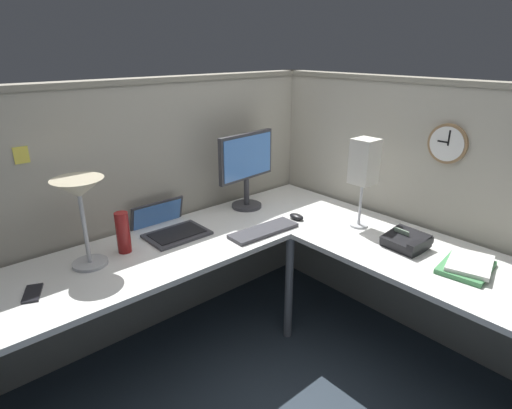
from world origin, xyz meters
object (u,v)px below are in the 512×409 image
(monitor, at_px, (247,165))
(computer_mouse, at_px, (296,217))
(office_phone, at_px, (407,242))
(book_stack, at_px, (468,266))
(cell_phone, at_px, (32,293))
(desk_lamp_dome, at_px, (79,196))
(keyboard, at_px, (264,231))
(thermos_flask, at_px, (123,233))
(wall_clock, at_px, (448,144))
(laptop, at_px, (168,227))
(desk_lamp_paper, at_px, (364,164))

(monitor, bearing_deg, computer_mouse, -75.06)
(office_phone, height_order, book_stack, office_phone)
(cell_phone, bearing_deg, desk_lamp_dome, 42.10)
(keyboard, bearing_deg, office_phone, -53.80)
(monitor, xyz_separation_m, thermos_flask, (-0.90, -0.07, -0.18))
(monitor, height_order, office_phone, monitor)
(computer_mouse, xyz_separation_m, office_phone, (0.15, -0.67, 0.02))
(computer_mouse, height_order, wall_clock, wall_clock)
(computer_mouse, distance_m, thermos_flask, 1.05)
(laptop, relative_size, cell_phone, 2.64)
(monitor, distance_m, thermos_flask, 0.92)
(office_phone, bearing_deg, desk_lamp_paper, 81.03)
(desk_lamp_dome, relative_size, thermos_flask, 2.02)
(computer_mouse, height_order, thermos_flask, thermos_flask)
(wall_clock, bearing_deg, desk_lamp_paper, 130.84)
(office_phone, distance_m, desk_lamp_paper, 0.49)
(laptop, relative_size, thermos_flask, 1.73)
(cell_phone, xyz_separation_m, office_phone, (1.63, -0.84, 0.03))
(desk_lamp_paper, bearing_deg, thermos_flask, 153.16)
(cell_phone, height_order, book_stack, book_stack)
(monitor, xyz_separation_m, desk_lamp_dome, (-1.09, -0.09, 0.07))
(keyboard, distance_m, thermos_flask, 0.78)
(keyboard, relative_size, desk_lamp_dome, 0.97)
(desk_lamp_paper, bearing_deg, cell_phone, 163.67)
(keyboard, bearing_deg, desk_lamp_dome, 164.70)
(keyboard, distance_m, wall_clock, 1.13)
(wall_clock, bearing_deg, book_stack, -134.42)
(laptop, bearing_deg, wall_clock, -40.89)
(monitor, distance_m, book_stack, 1.40)
(monitor, bearing_deg, desk_lamp_dome, -175.19)
(keyboard, xyz_separation_m, computer_mouse, (0.29, 0.01, 0.01))
(computer_mouse, bearing_deg, laptop, 151.45)
(monitor, xyz_separation_m, cell_phone, (-1.39, -0.19, -0.29))
(desk_lamp_paper, bearing_deg, office_phone, -98.97)
(desk_lamp_paper, relative_size, wall_clock, 2.41)
(cell_phone, xyz_separation_m, desk_lamp_paper, (1.69, -0.50, 0.38))
(computer_mouse, bearing_deg, office_phone, -77.18)
(computer_mouse, bearing_deg, book_stack, -80.63)
(monitor, xyz_separation_m, computer_mouse, (0.10, -0.37, -0.28))
(computer_mouse, bearing_deg, keyboard, -177.65)
(cell_phone, bearing_deg, computer_mouse, 16.80)
(office_phone, bearing_deg, computer_mouse, 102.82)
(office_phone, bearing_deg, cell_phone, 152.74)
(computer_mouse, height_order, cell_phone, computer_mouse)
(monitor, relative_size, keyboard, 1.16)
(keyboard, height_order, desk_lamp_dome, desk_lamp_dome)
(laptop, xyz_separation_m, thermos_flask, (-0.31, -0.08, 0.09))
(desk_lamp_dome, bearing_deg, computer_mouse, -12.95)
(keyboard, xyz_separation_m, wall_clock, (0.78, -0.64, 0.51))
(keyboard, distance_m, book_stack, 1.07)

